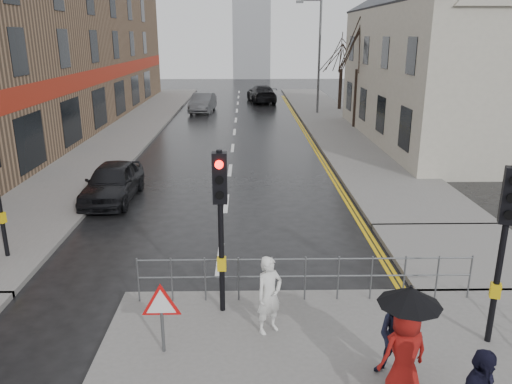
{
  "coord_description": "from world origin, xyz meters",
  "views": [
    {
      "loc": [
        0.71,
        -8.97,
        5.59
      ],
      "look_at": [
        0.98,
        4.47,
        1.36
      ],
      "focal_mm": 35.0,
      "sensor_mm": 36.0,
      "label": 1
    }
  ],
  "objects_px": {
    "pedestrian_a": "(269,295)",
    "car_parked": "(113,182)",
    "pedestrian_b": "(399,338)",
    "pedestrian_with_umbrella": "(406,337)",
    "car_mid": "(203,103)"
  },
  "relations": [
    {
      "from": "pedestrian_a",
      "to": "car_parked",
      "type": "bearing_deg",
      "value": 86.14
    },
    {
      "from": "pedestrian_a",
      "to": "pedestrian_b",
      "type": "relative_size",
      "value": 1.01
    },
    {
      "from": "pedestrian_b",
      "to": "pedestrian_with_umbrella",
      "type": "xyz_separation_m",
      "value": [
        -0.07,
        -0.48,
        0.33
      ]
    },
    {
      "from": "pedestrian_b",
      "to": "car_mid",
      "type": "height_order",
      "value": "pedestrian_b"
    },
    {
      "from": "car_parked",
      "to": "car_mid",
      "type": "bearing_deg",
      "value": 87.63
    },
    {
      "from": "pedestrian_b",
      "to": "car_parked",
      "type": "relative_size",
      "value": 0.38
    },
    {
      "from": "pedestrian_a",
      "to": "pedestrian_b",
      "type": "bearing_deg",
      "value": -69.41
    },
    {
      "from": "pedestrian_b",
      "to": "pedestrian_with_umbrella",
      "type": "relative_size",
      "value": 0.79
    },
    {
      "from": "pedestrian_a",
      "to": "car_parked",
      "type": "distance_m",
      "value": 9.96
    },
    {
      "from": "pedestrian_a",
      "to": "car_mid",
      "type": "relative_size",
      "value": 0.36
    },
    {
      "from": "pedestrian_a",
      "to": "pedestrian_b",
      "type": "distance_m",
      "value": 2.49
    },
    {
      "from": "pedestrian_a",
      "to": "car_mid",
      "type": "xyz_separation_m",
      "value": [
        -3.72,
        29.95,
        -0.2
      ]
    },
    {
      "from": "pedestrian_a",
      "to": "pedestrian_with_umbrella",
      "type": "relative_size",
      "value": 0.8
    },
    {
      "from": "pedestrian_with_umbrella",
      "to": "car_mid",
      "type": "bearing_deg",
      "value": 100.15
    },
    {
      "from": "pedestrian_a",
      "to": "pedestrian_with_umbrella",
      "type": "distance_m",
      "value": 2.76
    }
  ]
}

